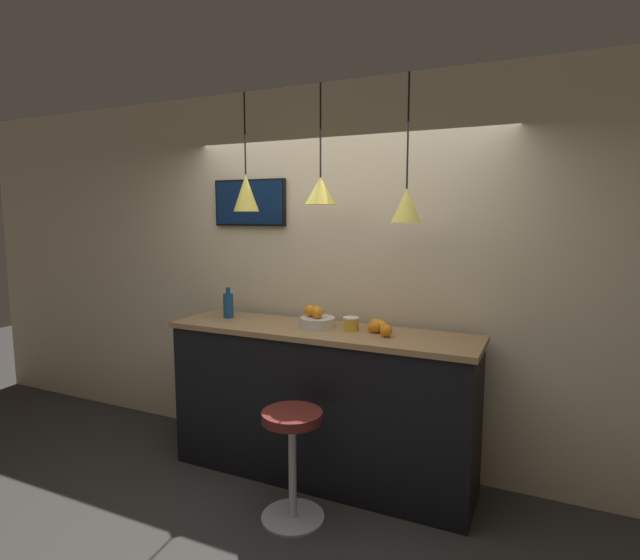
# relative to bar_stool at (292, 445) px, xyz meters

# --- Properties ---
(ground_plane) EXTENTS (14.00, 14.00, 0.00)m
(ground_plane) POSITION_rel_bar_stool_xyz_m (-0.06, -0.08, -0.49)
(ground_plane) COLOR #33302D
(back_wall) EXTENTS (8.00, 0.06, 2.90)m
(back_wall) POSITION_rel_bar_stool_xyz_m (-0.06, 0.95, 0.96)
(back_wall) COLOR beige
(back_wall) RESTS_ON ground_plane
(service_counter) EXTENTS (2.25, 0.58, 1.11)m
(service_counter) POSITION_rel_bar_stool_xyz_m (-0.06, 0.55, 0.07)
(service_counter) COLOR black
(service_counter) RESTS_ON ground_plane
(bar_stool) EXTENTS (0.40, 0.40, 0.71)m
(bar_stool) POSITION_rel_bar_stool_xyz_m (0.00, 0.00, 0.00)
(bar_stool) COLOR #B7B7BC
(bar_stool) RESTS_ON ground_plane
(fruit_bowl) EXTENTS (0.25, 0.25, 0.16)m
(fruit_bowl) POSITION_rel_bar_stool_xyz_m (-0.11, 0.59, 0.69)
(fruit_bowl) COLOR beige
(fruit_bowl) RESTS_ON service_counter
(orange_pile) EXTENTS (0.21, 0.25, 0.09)m
(orange_pile) POSITION_rel_bar_stool_xyz_m (0.35, 0.61, 0.66)
(orange_pile) COLOR orange
(orange_pile) RESTS_ON service_counter
(juice_bottle) EXTENTS (0.08, 0.08, 0.24)m
(juice_bottle) POSITION_rel_bar_stool_xyz_m (-0.88, 0.59, 0.73)
(juice_bottle) COLOR navy
(juice_bottle) RESTS_ON service_counter
(spread_jar) EXTENTS (0.11, 0.11, 0.09)m
(spread_jar) POSITION_rel_bar_stool_xyz_m (0.16, 0.59, 0.67)
(spread_jar) COLOR gold
(spread_jar) RESTS_ON service_counter
(pendant_lamp_left) EXTENTS (0.19, 0.19, 0.86)m
(pendant_lamp_left) POSITION_rel_bar_stool_xyz_m (-0.67, 0.56, 1.59)
(pendant_lamp_left) COLOR black
(pendant_lamp_middle) EXTENTS (0.22, 0.22, 0.81)m
(pendant_lamp_middle) POSITION_rel_bar_stool_xyz_m (-0.06, 0.56, 1.60)
(pendant_lamp_middle) COLOR black
(pendant_lamp_right) EXTENTS (0.20, 0.20, 0.93)m
(pendant_lamp_right) POSITION_rel_bar_stool_xyz_m (0.54, 0.56, 1.49)
(pendant_lamp_right) COLOR black
(mounted_tv) EXTENTS (0.66, 0.04, 0.38)m
(mounted_tv) POSITION_rel_bar_stool_xyz_m (-0.86, 0.90, 1.53)
(mounted_tv) COLOR black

